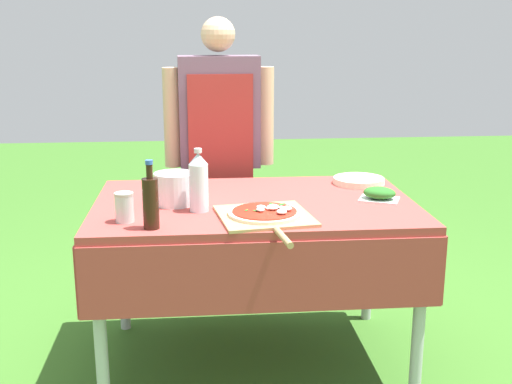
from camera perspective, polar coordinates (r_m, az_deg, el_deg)
ground_plane at (r=3.06m, az=-0.14°, el=-14.68°), size 12.00×12.00×0.00m
prep_table at (r=2.79m, az=-0.15°, el=-2.57°), size 1.39×0.90×0.76m
person_cook at (r=3.40m, az=-3.26°, el=4.62°), size 0.58×0.20×1.54m
pizza_on_peel at (r=2.52m, az=0.87°, el=-2.03°), size 0.40×0.56×0.05m
oil_bottle at (r=2.40m, az=-9.35°, el=-0.86°), size 0.06×0.06×0.26m
water_bottle at (r=2.60m, az=-5.12°, el=0.91°), size 0.08×0.08×0.26m
herb_container at (r=2.83m, az=10.92°, el=-0.15°), size 0.20×0.18×0.06m
mixing_tub at (r=2.73m, az=-7.25°, el=0.30°), size 0.17×0.17×0.14m
plate_stack at (r=3.11m, az=9.12°, el=1.00°), size 0.25×0.25×0.03m
sauce_jar at (r=2.51m, az=-11.61°, el=-1.50°), size 0.07×0.07×0.12m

